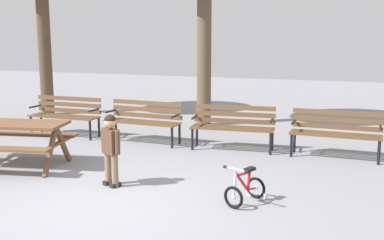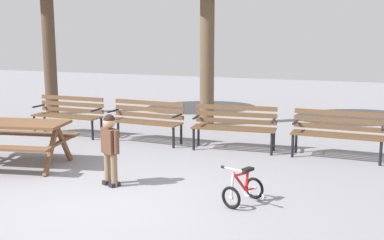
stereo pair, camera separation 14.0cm
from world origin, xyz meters
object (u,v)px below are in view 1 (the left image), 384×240
Objects in this scene: picnic_table at (12,133)px; park_bench_right at (233,124)px; park_bench_left at (144,118)px; kids_bicycle at (245,189)px; child_standing at (111,144)px; park_bench_far_left at (66,113)px; park_bench_far_right at (336,130)px.

park_bench_right is at bearing 36.91° from picnic_table.
kids_bicycle is (2.79, -2.85, -0.31)m from park_bench_left.
park_bench_left is at bearing 105.00° from child_standing.
park_bench_far_left is at bearing 148.27° from kids_bicycle.
park_bench_far_right is (1.91, 0.03, 0.00)m from park_bench_right.
park_bench_far_left is 5.70m from park_bench_far_right.
park_bench_left is 1.00× the size of park_bench_right.
park_bench_far_left is 0.99× the size of park_bench_left.
park_bench_left is (1.90, -0.05, 0.00)m from park_bench_far_left.
park_bench_right is (3.79, -0.05, 0.00)m from park_bench_far_left.
park_bench_far_right is at bearing 0.87° from park_bench_right.
kids_bicycle is at bearing -45.63° from park_bench_left.
kids_bicycle is at bearing -31.73° from park_bench_far_left.
park_bench_left is 1.50× the size of child_standing.
kids_bicycle is (4.11, -0.44, -0.39)m from picnic_table.
picnic_table is at bearing -118.82° from park_bench_left.
park_bench_far_left is 2.54× the size of kids_bicycle.
park_bench_left and park_bench_far_right have the same top height.
kids_bicycle is at bearing -72.49° from park_bench_right.
kids_bicycle is (2.04, -0.07, -0.44)m from child_standing.
picnic_table is 2.10m from child_standing.
park_bench_right is at bearing 107.51° from kids_bicycle.
park_bench_right reaches higher than picnic_table.
picnic_table is at bearing -154.52° from park_bench_far_right.
park_bench_left is at bearing -1.52° from park_bench_far_left.
park_bench_left is 3.80m from park_bench_far_right.
child_standing reaches higher than kids_bicycle.
park_bench_left reaches higher than kids_bicycle.
park_bench_right is at bearing 67.66° from child_standing.
picnic_table is 2.75m from park_bench_left.
park_bench_left is at bearing 134.37° from kids_bicycle.
park_bench_far_right is 3.07m from kids_bicycle.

